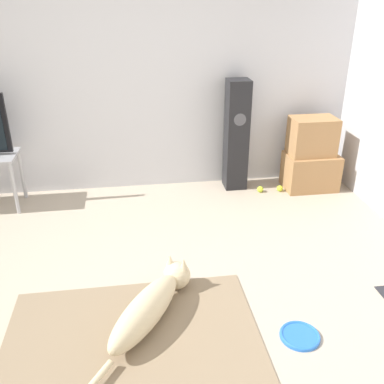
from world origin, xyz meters
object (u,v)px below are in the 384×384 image
(floor_speaker, at_px, (236,136))
(tennis_ball_by_boxes, at_px, (260,189))
(frisbee, at_px, (300,336))
(tennis_ball_near_speaker, at_px, (280,188))
(cardboard_box_upper, at_px, (312,136))
(cardboard_box_lower, at_px, (310,171))
(dog, at_px, (151,304))

(floor_speaker, xyz_separation_m, tennis_ball_by_boxes, (0.24, -0.19, -0.55))
(frisbee, bearing_deg, tennis_ball_near_speaker, 74.43)
(floor_speaker, distance_m, tennis_ball_near_speaker, 0.74)
(frisbee, distance_m, cardboard_box_upper, 2.38)
(cardboard_box_lower, xyz_separation_m, cardboard_box_upper, (-0.02, 0.02, 0.39))
(frisbee, bearing_deg, cardboard_box_upper, 67.13)
(dog, bearing_deg, cardboard_box_lower, 44.97)
(cardboard_box_lower, distance_m, tennis_ball_near_speaker, 0.38)
(frisbee, height_order, cardboard_box_lower, cardboard_box_lower)
(cardboard_box_upper, bearing_deg, floor_speaker, 169.73)
(tennis_ball_by_boxes, bearing_deg, tennis_ball_near_speaker, -2.89)
(tennis_ball_by_boxes, xyz_separation_m, tennis_ball_near_speaker, (0.21, -0.01, 0.00))
(frisbee, relative_size, floor_speaker, 0.22)
(tennis_ball_near_speaker, bearing_deg, cardboard_box_lower, 7.40)
(floor_speaker, xyz_separation_m, tennis_ball_near_speaker, (0.45, -0.20, -0.55))
(frisbee, distance_m, cardboard_box_lower, 2.31)
(frisbee, distance_m, tennis_ball_by_boxes, 2.11)
(cardboard_box_upper, xyz_separation_m, tennis_ball_near_speaker, (-0.32, -0.06, -0.55))
(dog, height_order, tennis_ball_by_boxes, dog)
(frisbee, xyz_separation_m, cardboard_box_upper, (0.90, 2.13, 0.57))
(cardboard_box_lower, relative_size, tennis_ball_near_speaker, 8.29)
(cardboard_box_lower, xyz_separation_m, tennis_ball_near_speaker, (-0.34, -0.04, -0.16))
(cardboard_box_upper, xyz_separation_m, tennis_ball_by_boxes, (-0.54, -0.05, -0.55))
(dog, xyz_separation_m, cardboard_box_lower, (1.82, 1.82, 0.07))
(frisbee, bearing_deg, tennis_ball_by_boxes, 80.11)
(dog, bearing_deg, tennis_ball_near_speaker, 50.19)
(cardboard_box_lower, xyz_separation_m, tennis_ball_by_boxes, (-0.56, -0.03, -0.16))
(dog, height_order, cardboard_box_upper, cardboard_box_upper)
(cardboard_box_lower, height_order, tennis_ball_near_speaker, cardboard_box_lower)
(frisbee, xyz_separation_m, tennis_ball_by_boxes, (0.36, 2.08, 0.02))
(tennis_ball_by_boxes, bearing_deg, frisbee, -99.89)
(dog, height_order, tennis_ball_near_speaker, dog)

